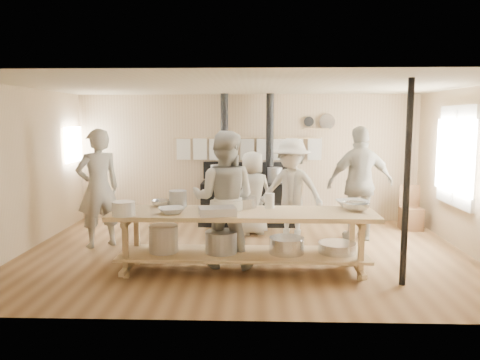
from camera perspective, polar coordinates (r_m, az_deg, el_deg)
The scene contains 24 objects.
ground at distance 7.47m, azimuth 0.55°, elevation -8.90°, with size 7.00×7.00×0.00m, color brown.
room_shell at distance 7.19m, azimuth 0.57°, elevation 3.62°, with size 7.00×7.00×7.00m.
window_right at distance 8.46m, azimuth 24.90°, elevation 2.67°, with size 0.09×1.50×1.65m.
left_opening at distance 9.87m, azimuth -19.66°, elevation 4.10°, with size 0.00×0.90×0.90m.
stove at distance 9.42m, azimuth 0.82°, elevation -2.22°, with size 1.90×0.75×2.60m.
towel_rail at distance 9.59m, azimuth 0.90°, elevation 4.13°, with size 3.00×0.04×0.47m.
back_wall_shelf at distance 9.69m, azimuth 9.66°, elevation 6.76°, with size 0.63×0.14×0.32m.
prep_table at distance 6.47m, azimuth 0.29°, elevation -6.72°, with size 3.60×0.90×0.85m.
support_post at distance 6.17m, azimuth 19.66°, elevation -0.47°, with size 0.08×0.08×2.60m, color black.
cook_far_left at distance 8.01m, azimuth -16.89°, elevation -0.97°, with size 0.71×0.47×1.95m, color #A8A495.
cook_left at distance 6.66m, azimuth -1.95°, elevation -2.35°, with size 0.94×0.74×1.94m, color #A8A495.
cook_center at distance 8.49m, azimuth 1.51°, elevation -1.62°, with size 0.75×0.49×1.53m, color #A8A495.
cook_right at distance 8.33m, azimuth 14.45°, elevation -0.43°, with size 1.17×0.49×1.99m, color #A8A495.
cook_by_window at distance 8.00m, azimuth 6.26°, elevation -1.31°, with size 1.15×0.66×1.78m, color #A8A495.
chair at distance 9.57m, azimuth 20.09°, elevation -4.19°, with size 0.41×0.41×0.84m.
bowl_white_a at distance 6.30m, azimuth -8.36°, elevation -3.71°, with size 0.35×0.35×0.09m, color silver.
bowl_steel_a at distance 6.84m, azimuth -9.54°, elevation -2.82°, with size 0.29×0.29×0.09m, color silver.
bowl_white_b at distance 6.85m, azimuth 13.54°, elevation -2.85°, with size 0.44×0.44×0.11m, color silver.
bowl_steel_b at distance 6.61m, azimuth 13.96°, elevation -3.20°, with size 0.37×0.37×0.11m, color silver.
roasting_pan at distance 6.15m, azimuth -2.77°, elevation -3.81°, with size 0.47×0.32×0.11m, color #B2B2B7.
mixing_bowl_large at distance 6.71m, azimuth 0.22°, elevation -2.72°, with size 0.43×0.43×0.14m, color silver.
bucket_galv at distance 6.79m, azimuth -7.58°, elevation -2.26°, with size 0.25×0.25×0.23m, color gray.
deep_bowl_enamel at distance 6.29m, azimuth -14.00°, elevation -3.40°, with size 0.30×0.30×0.19m, color silver.
pitcher at distance 6.62m, azimuth 3.62°, elevation -2.53°, with size 0.14×0.14×0.21m, color silver.
Camera 1 is at (0.17, -7.17, 2.10)m, focal length 35.00 mm.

